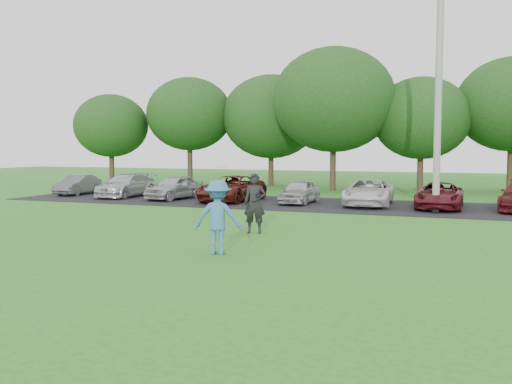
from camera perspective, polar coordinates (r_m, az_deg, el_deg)
ground at (r=14.08m, az=-5.19°, el=-6.33°), size 100.00×100.00×0.00m
parking_lot at (r=26.25m, az=7.52°, el=-1.27°), size 32.00×6.50×0.03m
utility_pole at (r=24.20m, az=17.80°, el=10.25°), size 0.28×0.28×10.30m
frisbee_player at (r=14.09m, az=-3.82°, el=-2.51°), size 1.32×0.96×2.21m
camera_bystander at (r=17.45m, az=-0.13°, el=-1.14°), size 0.75×0.57×1.85m
parked_cars at (r=26.28m, az=7.27°, el=0.05°), size 30.42×5.03×1.23m
tree_row at (r=35.52m, az=13.77°, el=8.04°), size 42.39×9.85×8.64m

